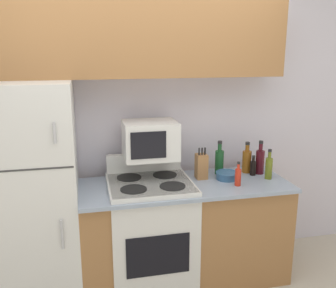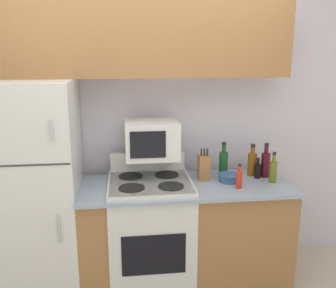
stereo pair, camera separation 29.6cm
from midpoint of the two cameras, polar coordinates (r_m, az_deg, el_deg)
wall_back at (r=3.37m, az=-7.20°, el=2.37°), size 8.00×0.05×2.55m
lower_cabinets at (r=3.29m, az=-0.14°, el=-13.22°), size 1.73×0.67×0.88m
refrigerator at (r=3.14m, az=-22.23°, el=-7.19°), size 0.65×0.74×1.74m
upper_cabinets at (r=3.10m, az=-7.28°, el=15.68°), size 2.38×0.35×0.61m
stove at (r=3.22m, az=-5.36°, el=-13.27°), size 0.68×0.66×1.08m
microwave at (r=3.08m, az=-5.50°, el=0.60°), size 0.44×0.36×0.31m
knife_block at (r=3.20m, az=2.48°, el=-3.43°), size 0.09×0.10×0.27m
bowl at (r=3.21m, az=6.38°, el=-4.80°), size 0.19×0.19×0.06m
bottle_wine_green at (r=3.32m, az=5.32°, el=-2.62°), size 0.08×0.08×0.30m
bottle_soy_sauce at (r=3.34m, az=10.38°, el=-3.56°), size 0.05×0.05×0.18m
bottle_olive_oil at (r=3.26m, az=12.64°, el=-3.52°), size 0.06×0.06×0.26m
bottle_hot_sauce at (r=3.06m, az=7.92°, el=-4.95°), size 0.05×0.05×0.20m
bottle_whiskey at (r=3.39m, az=9.49°, el=-2.54°), size 0.08×0.08×0.28m
bottle_wine_red at (r=3.38m, az=11.43°, el=-2.56°), size 0.08×0.08×0.30m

